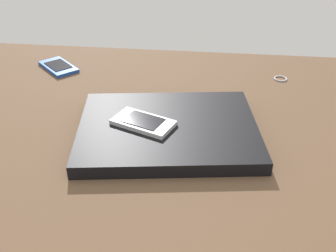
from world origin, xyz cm
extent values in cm
cube|color=brown|center=(0.00, 0.00, 1.50)|extent=(120.00, 80.00, 3.00)
cube|color=black|center=(6.55, 2.02, 4.22)|extent=(35.33, 29.13, 2.43)
cube|color=silver|center=(10.95, 2.67, 5.84)|extent=(12.25, 9.40, 0.81)
cube|color=black|center=(10.95, 2.67, 6.31)|extent=(7.94, 6.67, 0.14)
cube|color=#1E479E|center=(37.02, -24.73, 3.41)|extent=(11.82, 11.74, 0.83)
cube|color=black|center=(37.02, -24.73, 3.90)|extent=(7.97, 7.94, 0.14)
torus|color=silver|center=(-16.88, -24.82, 3.18)|extent=(3.08, 3.08, 0.36)
camera|label=1|loc=(-0.60, 62.76, 43.28)|focal=42.62mm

